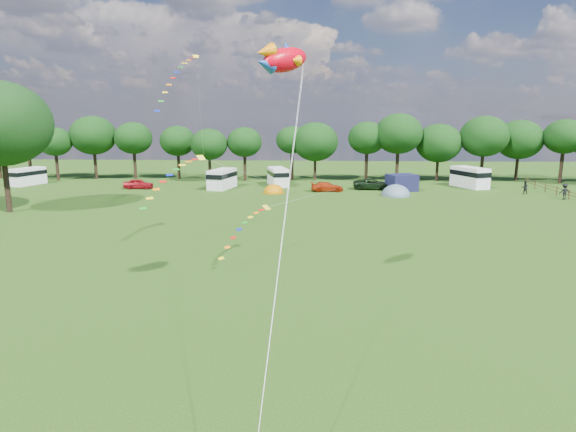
{
  "coord_description": "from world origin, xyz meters",
  "views": [
    {
      "loc": [
        1.45,
        -19.39,
        9.63
      ],
      "look_at": [
        0.0,
        8.0,
        4.0
      ],
      "focal_mm": 30.0,
      "sensor_mm": 36.0,
      "label": 1
    }
  ],
  "objects_px": {
    "big_tree": "(0,124)",
    "tent_greyblue": "(396,195)",
    "campervan_b": "(222,178)",
    "car_a": "(138,184)",
    "car_d": "(372,184)",
    "campervan_a": "(27,176)",
    "tent_orange": "(274,193)",
    "car_c": "(327,187)",
    "walker_b": "(565,191)",
    "walker_a": "(525,188)",
    "fish_kite": "(281,59)",
    "campervan_c": "(278,176)",
    "campervan_d": "(470,177)"
  },
  "relations": [
    {
      "from": "big_tree",
      "to": "tent_greyblue",
      "type": "xyz_separation_m",
      "value": [
        41.83,
        12.93,
        -9.0
      ]
    },
    {
      "from": "campervan_b",
      "to": "car_a",
      "type": "bearing_deg",
      "value": 107.82
    },
    {
      "from": "car_d",
      "to": "campervan_a",
      "type": "relative_size",
      "value": 0.97
    },
    {
      "from": "tent_orange",
      "to": "campervan_b",
      "type": "bearing_deg",
      "value": 154.14
    },
    {
      "from": "campervan_a",
      "to": "tent_orange",
      "type": "height_order",
      "value": "campervan_a"
    },
    {
      "from": "big_tree",
      "to": "campervan_b",
      "type": "distance_m",
      "value": 27.14
    },
    {
      "from": "car_c",
      "to": "walker_b",
      "type": "relative_size",
      "value": 2.16
    },
    {
      "from": "car_d",
      "to": "walker_b",
      "type": "xyz_separation_m",
      "value": [
        21.97,
        -7.05,
        0.23
      ]
    },
    {
      "from": "walker_a",
      "to": "fish_kite",
      "type": "bearing_deg",
      "value": 52.38
    },
    {
      "from": "tent_greyblue",
      "to": "fish_kite",
      "type": "xyz_separation_m",
      "value": [
        -11.94,
        -36.84,
        12.28
      ]
    },
    {
      "from": "car_a",
      "to": "walker_b",
      "type": "distance_m",
      "value": 54.33
    },
    {
      "from": "car_a",
      "to": "car_d",
      "type": "xyz_separation_m",
      "value": [
        32.05,
        1.16,
        0.04
      ]
    },
    {
      "from": "campervan_a",
      "to": "walker_a",
      "type": "xyz_separation_m",
      "value": [
        68.39,
        -4.96,
        -0.49
      ]
    },
    {
      "from": "big_tree",
      "to": "tent_greyblue",
      "type": "distance_m",
      "value": 44.7
    },
    {
      "from": "campervan_b",
      "to": "campervan_c",
      "type": "bearing_deg",
      "value": -53.6
    },
    {
      "from": "big_tree",
      "to": "campervan_a",
      "type": "bearing_deg",
      "value": 116.57
    },
    {
      "from": "car_c",
      "to": "fish_kite",
      "type": "xyz_separation_m",
      "value": [
        -3.39,
        -39.86,
        11.68
      ]
    },
    {
      "from": "car_d",
      "to": "walker_a",
      "type": "bearing_deg",
      "value": -97.24
    },
    {
      "from": "campervan_b",
      "to": "campervan_d",
      "type": "height_order",
      "value": "campervan_d"
    },
    {
      "from": "tent_orange",
      "to": "walker_a",
      "type": "relative_size",
      "value": 1.8
    },
    {
      "from": "car_d",
      "to": "campervan_c",
      "type": "xyz_separation_m",
      "value": [
        -13.13,
        3.0,
        0.65
      ]
    },
    {
      "from": "car_d",
      "to": "walker_a",
      "type": "relative_size",
      "value": 3.13
    },
    {
      "from": "walker_a",
      "to": "walker_b",
      "type": "xyz_separation_m",
      "value": [
        3.04,
        -3.86,
        0.11
      ]
    },
    {
      "from": "car_c",
      "to": "big_tree",
      "type": "bearing_deg",
      "value": 109.74
    },
    {
      "from": "campervan_d",
      "to": "walker_b",
      "type": "bearing_deg",
      "value": -162.42
    },
    {
      "from": "car_d",
      "to": "campervan_c",
      "type": "distance_m",
      "value": 13.48
    },
    {
      "from": "tent_greyblue",
      "to": "walker_a",
      "type": "bearing_deg",
      "value": 6.95
    },
    {
      "from": "car_a",
      "to": "campervan_a",
      "type": "bearing_deg",
      "value": 77.56
    },
    {
      "from": "car_a",
      "to": "walker_b",
      "type": "xyz_separation_m",
      "value": [
        54.01,
        -5.89,
        0.28
      ]
    },
    {
      "from": "car_c",
      "to": "walker_b",
      "type": "height_order",
      "value": "walker_b"
    },
    {
      "from": "tent_orange",
      "to": "car_d",
      "type": "bearing_deg",
      "value": 16.11
    },
    {
      "from": "fish_kite",
      "to": "walker_b",
      "type": "distance_m",
      "value": 48.49
    },
    {
      "from": "campervan_a",
      "to": "walker_b",
      "type": "distance_m",
      "value": 71.97
    },
    {
      "from": "car_d",
      "to": "campervan_b",
      "type": "height_order",
      "value": "campervan_b"
    },
    {
      "from": "car_c",
      "to": "campervan_b",
      "type": "height_order",
      "value": "campervan_b"
    },
    {
      "from": "car_c",
      "to": "car_d",
      "type": "height_order",
      "value": "car_d"
    },
    {
      "from": "big_tree",
      "to": "fish_kite",
      "type": "height_order",
      "value": "big_tree"
    },
    {
      "from": "tent_orange",
      "to": "big_tree",
      "type": "bearing_deg",
      "value": -151.43
    },
    {
      "from": "campervan_b",
      "to": "tent_orange",
      "type": "bearing_deg",
      "value": -102.76
    },
    {
      "from": "car_c",
      "to": "tent_orange",
      "type": "bearing_deg",
      "value": 97.15
    },
    {
      "from": "fish_kite",
      "to": "walker_b",
      "type": "relative_size",
      "value": 1.5
    },
    {
      "from": "campervan_d",
      "to": "tent_greyblue",
      "type": "distance_m",
      "value": 14.12
    },
    {
      "from": "walker_a",
      "to": "campervan_d",
      "type": "bearing_deg",
      "value": -51.11
    },
    {
      "from": "car_d",
      "to": "tent_orange",
      "type": "height_order",
      "value": "car_d"
    },
    {
      "from": "car_c",
      "to": "walker_b",
      "type": "xyz_separation_m",
      "value": [
        28.19,
        -4.85,
        0.34
      ]
    },
    {
      "from": "big_tree",
      "to": "walker_a",
      "type": "xyz_separation_m",
      "value": [
        58.43,
        14.95,
        -8.17
      ]
    },
    {
      "from": "car_d",
      "to": "campervan_b",
      "type": "distance_m",
      "value": 20.61
    },
    {
      "from": "campervan_c",
      "to": "walker_a",
      "type": "bearing_deg",
      "value": -116.76
    },
    {
      "from": "campervan_d",
      "to": "fish_kite",
      "type": "distance_m",
      "value": 51.76
    },
    {
      "from": "tent_orange",
      "to": "tent_greyblue",
      "type": "xyz_separation_m",
      "value": [
        15.52,
        -1.41,
        -0.0
      ]
    }
  ]
}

